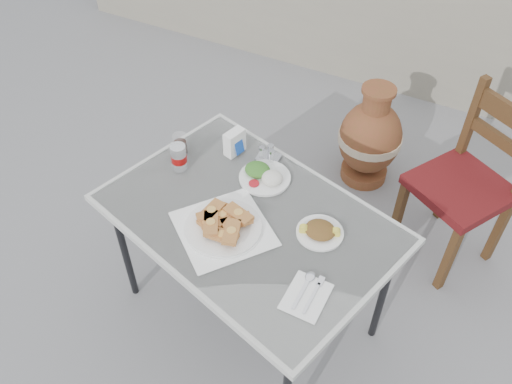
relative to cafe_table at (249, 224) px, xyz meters
The scene contains 13 objects.
ground 0.72m from the cafe_table, 33.37° to the right, with size 80.00×80.00×0.00m, color slate.
cafe_table is the anchor object (origin of this frame).
pide_plate 0.15m from the cafe_table, 116.70° to the right, with size 0.51×0.51×0.08m.
salad_rice_plate 0.25m from the cafe_table, 100.56° to the left, with size 0.24×0.24×0.06m.
salad_chopped_plate 0.32m from the cafe_table, ahead, with size 0.20×0.20×0.04m.
soda_can 0.46m from the cafe_table, 164.20° to the left, with size 0.07×0.07×0.13m.
cola_glass 0.54m from the cafe_table, 155.75° to the left, with size 0.07×0.07×0.10m.
napkin_holder 0.43m from the cafe_table, 127.00° to the left, with size 0.08×0.11×0.12m.
condiment_caddy 0.38m from the cafe_table, 103.63° to the left, with size 0.11×0.09×0.08m.
cutlery_napkin 0.46m from the cafe_table, 32.81° to the right, with size 0.15×0.21×0.01m.
chair 1.22m from the cafe_table, 49.09° to the left, with size 0.60×0.60×1.00m.
terracotta_urn 1.33m from the cafe_table, 82.05° to the left, with size 0.39×0.39×0.69m.
back_wall 2.41m from the cafe_table, 86.41° to the left, with size 6.00×0.25×1.20m, color gray.
Camera 1 is at (0.59, -1.26, 2.47)m, focal length 38.00 mm.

